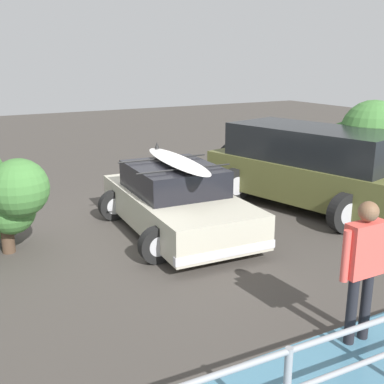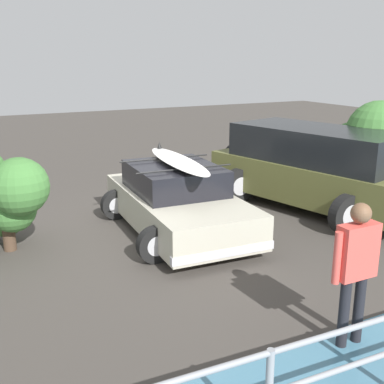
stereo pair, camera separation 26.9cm
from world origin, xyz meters
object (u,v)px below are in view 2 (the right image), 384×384
object	(u,v)px
sedan_car	(177,200)
suv_car	(315,167)
bush_near_right	(374,160)
person_bystander	(356,262)

from	to	relation	value
sedan_car	suv_car	distance (m)	3.41
sedan_car	suv_car	size ratio (longest dim) A/B	0.79
bush_near_right	sedan_car	bearing A→B (deg)	-4.97
sedan_car	bush_near_right	distance (m)	4.82
suv_car	person_bystander	bearing A→B (deg)	53.79
person_bystander	bush_near_right	bearing A→B (deg)	-138.92
bush_near_right	suv_car	bearing A→B (deg)	-15.45
bush_near_right	person_bystander	bearing A→B (deg)	41.08
sedan_car	person_bystander	world-z (taller)	person_bystander
suv_car	person_bystander	size ratio (longest dim) A/B	2.93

